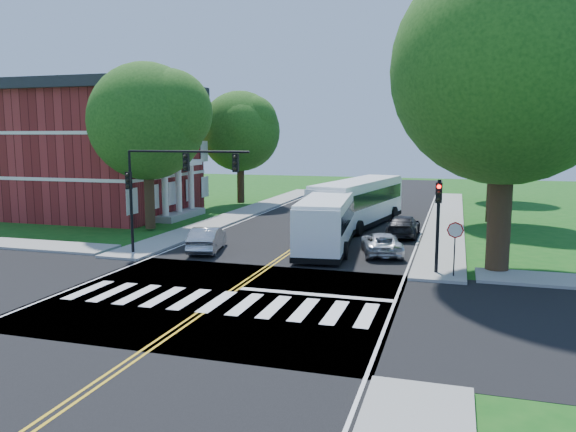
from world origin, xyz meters
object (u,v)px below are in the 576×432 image
at_px(dark_sedan, 403,226).
at_px(signal_ne, 438,214).
at_px(signal_nw, 168,177).
at_px(hatchback, 207,239).
at_px(suv, 381,244).
at_px(bus_lead, 329,219).
at_px(bus_follow, 359,202).

bearing_deg(dark_sedan, signal_ne, 104.23).
height_order(signal_ne, dark_sedan, signal_ne).
distance_m(signal_nw, hatchback, 4.36).
bearing_deg(signal_nw, dark_sedan, 41.39).
height_order(suv, dark_sedan, dark_sedan).
bearing_deg(signal_nw, bus_lead, 36.93).
bearing_deg(signal_ne, bus_follow, 113.86).
bearing_deg(suv, bus_follow, -86.68).
bearing_deg(signal_nw, bus_follow, 59.30).
bearing_deg(bus_lead, suv, 148.18).
height_order(signal_nw, bus_lead, signal_nw).
height_order(signal_nw, bus_follow, signal_nw).
bearing_deg(suv, bus_lead, -39.52).
relative_size(suv, dark_sedan, 0.93).
xyz_separation_m(signal_ne, hatchback, (-12.75, 1.99, -2.24)).
height_order(signal_nw, signal_ne, signal_nw).
distance_m(bus_follow, suv, 10.02).
bearing_deg(bus_follow, signal_nw, 69.24).
relative_size(signal_nw, bus_follow, 0.54).
bearing_deg(dark_sedan, hatchback, 39.24).
bearing_deg(dark_sedan, suv, 84.70).
xyz_separation_m(signal_nw, bus_lead, (7.57, 5.69, -2.75)).
relative_size(bus_lead, bus_follow, 0.90).
relative_size(signal_ne, dark_sedan, 0.93).
bearing_deg(signal_ne, hatchback, 171.15).
bearing_deg(signal_nw, hatchback, 56.91).
xyz_separation_m(signal_ne, suv, (-3.11, 4.04, -2.34)).
bearing_deg(signal_nw, signal_ne, 0.05).
bearing_deg(dark_sedan, signal_nw, 42.01).
relative_size(bus_follow, hatchback, 3.07).
bearing_deg(bus_follow, bus_lead, 96.43).
height_order(bus_lead, bus_follow, bus_follow).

